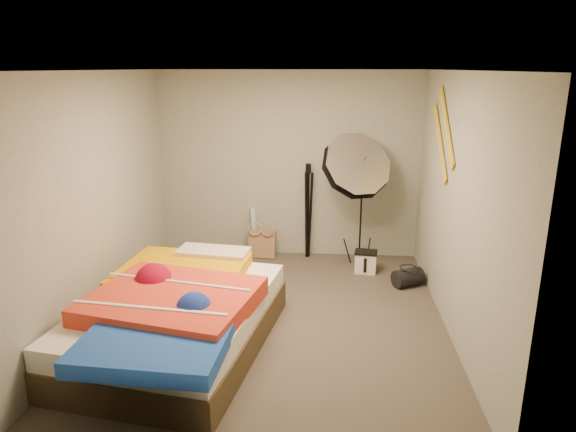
# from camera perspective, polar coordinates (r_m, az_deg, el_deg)

# --- Properties ---
(floor) EXTENTS (4.00, 4.00, 0.00)m
(floor) POSITION_cam_1_polar(r_m,az_deg,el_deg) (5.46, -1.57, -11.38)
(floor) COLOR #50483D
(floor) RESTS_ON ground
(ceiling) EXTENTS (4.00, 4.00, 0.00)m
(ceiling) POSITION_cam_1_polar(r_m,az_deg,el_deg) (4.84, -1.81, 15.88)
(ceiling) COLOR silver
(ceiling) RESTS_ON wall_back
(wall_back) EXTENTS (3.50, 0.00, 3.50)m
(wall_back) POSITION_cam_1_polar(r_m,az_deg,el_deg) (6.95, 0.09, 5.62)
(wall_back) COLOR #9B9E8E
(wall_back) RESTS_ON floor
(wall_front) EXTENTS (3.50, 0.00, 3.50)m
(wall_front) POSITION_cam_1_polar(r_m,az_deg,el_deg) (3.13, -5.63, -7.96)
(wall_front) COLOR #9B9E8E
(wall_front) RESTS_ON floor
(wall_left) EXTENTS (0.00, 4.00, 4.00)m
(wall_left) POSITION_cam_1_polar(r_m,az_deg,el_deg) (5.47, -20.24, 1.69)
(wall_left) COLOR #9B9E8E
(wall_left) RESTS_ON floor
(wall_right) EXTENTS (0.00, 4.00, 4.00)m
(wall_right) POSITION_cam_1_polar(r_m,az_deg,el_deg) (5.12, 18.18, 0.95)
(wall_right) COLOR #9B9E8E
(wall_right) RESTS_ON floor
(tote_bag) EXTENTS (0.39, 0.19, 0.38)m
(tote_bag) POSITION_cam_1_polar(r_m,az_deg,el_deg) (7.08, -2.89, -3.12)
(tote_bag) COLOR #A67E59
(tote_bag) RESTS_ON floor
(wrapping_roll) EXTENTS (0.14, 0.20, 0.67)m
(wrapping_roll) POSITION_cam_1_polar(r_m,az_deg,el_deg) (7.13, -3.79, -1.76)
(wrapping_roll) COLOR #54A2CB
(wrapping_roll) RESTS_ON floor
(camera_case) EXTENTS (0.28, 0.22, 0.26)m
(camera_case) POSITION_cam_1_polar(r_m,az_deg,el_deg) (6.64, 8.62, -5.14)
(camera_case) COLOR silver
(camera_case) RESTS_ON floor
(duffel_bag) EXTENTS (0.41, 0.36, 0.22)m
(duffel_bag) POSITION_cam_1_polar(r_m,az_deg,el_deg) (6.34, 13.18, -6.66)
(duffel_bag) COLOR black
(duffel_bag) RESTS_ON floor
(wall_stripe_upper) EXTENTS (0.02, 0.91, 0.78)m
(wall_stripe_upper) POSITION_cam_1_polar(r_m,az_deg,el_deg) (5.57, 17.21, 9.55)
(wall_stripe_upper) COLOR gold
(wall_stripe_upper) RESTS_ON wall_right
(wall_stripe_lower) EXTENTS (0.02, 0.91, 0.78)m
(wall_stripe_lower) POSITION_cam_1_polar(r_m,az_deg,el_deg) (5.84, 16.53, 7.90)
(wall_stripe_lower) COLOR gold
(wall_stripe_lower) RESTS_ON wall_right
(bed) EXTENTS (1.86, 2.51, 0.64)m
(bed) POSITION_cam_1_polar(r_m,az_deg,el_deg) (4.92, -12.21, -10.79)
(bed) COLOR #493A23
(bed) RESTS_ON floor
(photo_umbrella) EXTENTS (0.98, 0.86, 1.85)m
(photo_umbrella) POSITION_cam_1_polar(r_m,az_deg,el_deg) (6.45, 7.45, 5.36)
(photo_umbrella) COLOR black
(photo_umbrella) RESTS_ON floor
(camera_tripod) EXTENTS (0.08, 0.08, 1.30)m
(camera_tripod) POSITION_cam_1_polar(r_m,az_deg,el_deg) (6.92, 2.22, 1.29)
(camera_tripod) COLOR black
(camera_tripod) RESTS_ON floor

